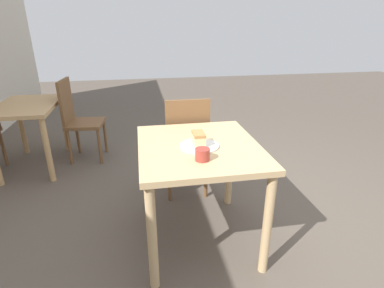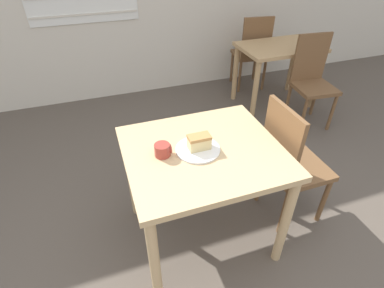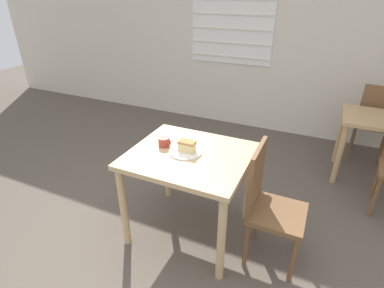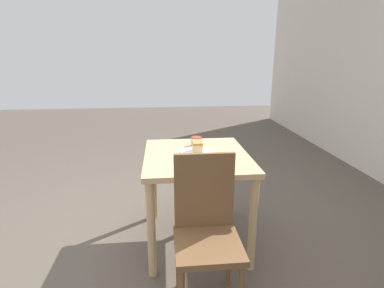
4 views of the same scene
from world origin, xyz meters
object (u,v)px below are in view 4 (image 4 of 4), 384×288
at_px(chair_near_window, 206,228).
at_px(cake_slice, 197,146).
at_px(dining_table_near, 196,168).
at_px(coffee_mug, 196,141).
at_px(plate, 196,152).

bearing_deg(chair_near_window, cake_slice, 88.30).
bearing_deg(chair_near_window, dining_table_near, 88.94).
bearing_deg(dining_table_near, chair_near_window, -1.06).
bearing_deg(coffee_mug, dining_table_near, -6.46).
xyz_separation_m(chair_near_window, cake_slice, (-0.67, 0.02, 0.32)).
distance_m(dining_table_near, coffee_mug, 0.29).
height_order(plate, cake_slice, cake_slice).
xyz_separation_m(chair_near_window, coffee_mug, (-0.89, 0.04, 0.30)).
relative_size(plate, coffee_mug, 2.69).
xyz_separation_m(plate, coffee_mug, (-0.20, 0.02, 0.03)).
relative_size(chair_near_window, coffee_mug, 9.79).
bearing_deg(chair_near_window, plate, 88.65).
bearing_deg(coffee_mug, chair_near_window, -2.51).
bearing_deg(cake_slice, chair_near_window, -1.70).
xyz_separation_m(cake_slice, coffee_mug, (-0.21, 0.02, -0.02)).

